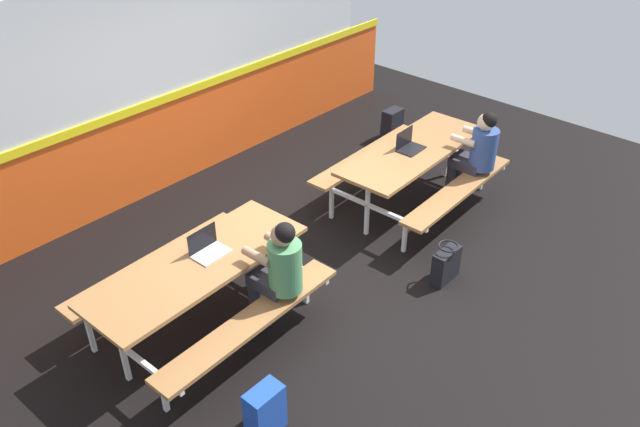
{
  "coord_description": "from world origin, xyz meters",
  "views": [
    {
      "loc": [
        -4.1,
        -3.57,
        4.19
      ],
      "look_at": [
        0.0,
        0.13,
        0.55
      ],
      "focal_mm": 36.09,
      "sensor_mm": 36.0,
      "label": 1
    }
  ],
  "objects_px": {
    "picnic_table_right": "(412,161)",
    "tote_bag_bright": "(446,264)",
    "satchel_spare": "(392,124)",
    "backpack_dark": "(264,411)",
    "laptop_silver": "(208,248)",
    "laptop_dark": "(409,145)",
    "student_further": "(477,150)",
    "picnic_table_left": "(199,277)",
    "student_nearer": "(279,267)"
  },
  "relations": [
    {
      "from": "tote_bag_bright",
      "to": "student_further",
      "type": "bearing_deg",
      "value": 21.76
    },
    {
      "from": "picnic_table_right",
      "to": "laptop_silver",
      "type": "relative_size",
      "value": 6.42
    },
    {
      "from": "laptop_silver",
      "to": "laptop_dark",
      "type": "relative_size",
      "value": 1.0
    },
    {
      "from": "laptop_dark",
      "to": "student_further",
      "type": "bearing_deg",
      "value": -45.93
    },
    {
      "from": "laptop_dark",
      "to": "satchel_spare",
      "type": "distance_m",
      "value": 1.84
    },
    {
      "from": "student_nearer",
      "to": "laptop_silver",
      "type": "distance_m",
      "value": 0.66
    },
    {
      "from": "picnic_table_right",
      "to": "student_nearer",
      "type": "height_order",
      "value": "student_nearer"
    },
    {
      "from": "student_further",
      "to": "laptop_silver",
      "type": "height_order",
      "value": "student_further"
    },
    {
      "from": "picnic_table_left",
      "to": "backpack_dark",
      "type": "distance_m",
      "value": 1.39
    },
    {
      "from": "picnic_table_left",
      "to": "student_further",
      "type": "relative_size",
      "value": 1.74
    },
    {
      "from": "student_further",
      "to": "laptop_dark",
      "type": "relative_size",
      "value": 3.69
    },
    {
      "from": "student_nearer",
      "to": "satchel_spare",
      "type": "bearing_deg",
      "value": 22.5
    },
    {
      "from": "tote_bag_bright",
      "to": "student_nearer",
      "type": "bearing_deg",
      "value": 155.31
    },
    {
      "from": "picnic_table_right",
      "to": "tote_bag_bright",
      "type": "bearing_deg",
      "value": -130.2
    },
    {
      "from": "laptop_dark",
      "to": "backpack_dark",
      "type": "distance_m",
      "value": 3.66
    },
    {
      "from": "student_further",
      "to": "laptop_silver",
      "type": "xyz_separation_m",
      "value": [
        -3.39,
        0.74,
        0.08
      ]
    },
    {
      "from": "picnic_table_left",
      "to": "picnic_table_right",
      "type": "relative_size",
      "value": 1.0
    },
    {
      "from": "picnic_table_right",
      "to": "student_nearer",
      "type": "distance_m",
      "value": 2.6
    },
    {
      "from": "student_further",
      "to": "laptop_silver",
      "type": "bearing_deg",
      "value": 167.66
    },
    {
      "from": "tote_bag_bright",
      "to": "picnic_table_right",
      "type": "bearing_deg",
      "value": 49.8
    },
    {
      "from": "student_further",
      "to": "laptop_silver",
      "type": "relative_size",
      "value": 3.69
    },
    {
      "from": "picnic_table_right",
      "to": "student_nearer",
      "type": "xyz_separation_m",
      "value": [
        -2.57,
        -0.38,
        0.13
      ]
    },
    {
      "from": "laptop_dark",
      "to": "tote_bag_bright",
      "type": "bearing_deg",
      "value": -128.11
    },
    {
      "from": "picnic_table_right",
      "to": "tote_bag_bright",
      "type": "relative_size",
      "value": 4.88
    },
    {
      "from": "satchel_spare",
      "to": "backpack_dark",
      "type": "bearing_deg",
      "value": -153.97
    },
    {
      "from": "student_further",
      "to": "tote_bag_bright",
      "type": "xyz_separation_m",
      "value": [
        -1.47,
        -0.59,
        -0.51
      ]
    },
    {
      "from": "picnic_table_right",
      "to": "satchel_spare",
      "type": "distance_m",
      "value": 1.78
    },
    {
      "from": "student_further",
      "to": "tote_bag_bright",
      "type": "distance_m",
      "value": 1.67
    },
    {
      "from": "student_further",
      "to": "backpack_dark",
      "type": "distance_m",
      "value": 4.06
    },
    {
      "from": "student_nearer",
      "to": "laptop_dark",
      "type": "relative_size",
      "value": 3.69
    },
    {
      "from": "laptop_silver",
      "to": "laptop_dark",
      "type": "xyz_separation_m",
      "value": [
        2.83,
        -0.16,
        0.0
      ]
    },
    {
      "from": "backpack_dark",
      "to": "satchel_spare",
      "type": "xyz_separation_m",
      "value": [
        4.73,
        2.31,
        0.0
      ]
    },
    {
      "from": "picnic_table_right",
      "to": "backpack_dark",
      "type": "distance_m",
      "value": 3.66
    },
    {
      "from": "picnic_table_left",
      "to": "student_nearer",
      "type": "bearing_deg",
      "value": -49.48
    },
    {
      "from": "backpack_dark",
      "to": "satchel_spare",
      "type": "relative_size",
      "value": 1.0
    },
    {
      "from": "laptop_silver",
      "to": "backpack_dark",
      "type": "xyz_separation_m",
      "value": [
        -0.6,
        -1.31,
        -0.57
      ]
    },
    {
      "from": "satchel_spare",
      "to": "student_nearer",
      "type": "bearing_deg",
      "value": -157.5
    },
    {
      "from": "picnic_table_right",
      "to": "student_nearer",
      "type": "bearing_deg",
      "value": -171.51
    },
    {
      "from": "student_nearer",
      "to": "student_further",
      "type": "height_order",
      "value": "same"
    },
    {
      "from": "student_nearer",
      "to": "tote_bag_bright",
      "type": "bearing_deg",
      "value": -24.69
    },
    {
      "from": "picnic_table_left",
      "to": "student_nearer",
      "type": "xyz_separation_m",
      "value": [
        0.46,
        -0.54,
        0.13
      ]
    },
    {
      "from": "picnic_table_right",
      "to": "laptop_dark",
      "type": "distance_m",
      "value": 0.22
    },
    {
      "from": "student_nearer",
      "to": "backpack_dark",
      "type": "xyz_separation_m",
      "value": [
        -0.9,
        -0.72,
        -0.49
      ]
    },
    {
      "from": "laptop_silver",
      "to": "student_further",
      "type": "bearing_deg",
      "value": -12.34
    },
    {
      "from": "laptop_silver",
      "to": "laptop_dark",
      "type": "height_order",
      "value": "same"
    },
    {
      "from": "laptop_dark",
      "to": "backpack_dark",
      "type": "bearing_deg",
      "value": -161.57
    },
    {
      "from": "laptop_dark",
      "to": "tote_bag_bright",
      "type": "relative_size",
      "value": 0.76
    },
    {
      "from": "student_further",
      "to": "backpack_dark",
      "type": "height_order",
      "value": "student_further"
    },
    {
      "from": "picnic_table_left",
      "to": "laptop_silver",
      "type": "xyz_separation_m",
      "value": [
        0.16,
        0.04,
        0.21
      ]
    },
    {
      "from": "backpack_dark",
      "to": "student_further",
      "type": "bearing_deg",
      "value": 8.08
    }
  ]
}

